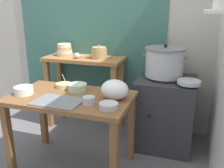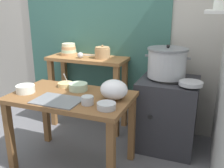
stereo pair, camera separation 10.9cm
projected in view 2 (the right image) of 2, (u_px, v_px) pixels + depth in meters
ground_plane at (66, 162)px, 2.50m from camera, size 9.00×9.00×0.00m
wall_back at (113, 22)px, 3.05m from camera, size 4.40×0.12×2.60m
prep_table at (71, 106)px, 2.30m from camera, size 1.10×0.66×0.72m
back_shelf_table at (88, 75)px, 3.08m from camera, size 0.96×0.40×0.90m
stove_block at (167, 113)px, 2.71m from camera, size 0.60×0.61×0.78m
steamer_pot at (167, 63)px, 2.57m from camera, size 0.46×0.41×0.34m
clay_pot at (102, 53)px, 2.92m from camera, size 0.18×0.18×0.16m
bowl_stack_enamel at (69, 50)px, 3.12m from camera, size 0.20×0.20×0.15m
ladle at (81, 55)px, 2.94m from camera, size 0.25×0.13×0.07m
serving_tray at (57, 100)px, 2.12m from camera, size 0.40×0.28×0.01m
plastic_bag at (114, 90)px, 2.15m from camera, size 0.24×0.21×0.17m
wide_pan at (191, 83)px, 2.34m from camera, size 0.22×0.22×0.04m
prep_bowl_0 at (25, 89)px, 2.32m from camera, size 0.17×0.17×0.07m
prep_bowl_1 at (65, 84)px, 2.50m from camera, size 0.15×0.15×0.14m
prep_bowl_2 at (78, 87)px, 2.38m from camera, size 0.18×0.18×0.07m
prep_bowl_3 at (87, 100)px, 2.05m from camera, size 0.10×0.10×0.07m
prep_bowl_4 at (106, 106)px, 1.96m from camera, size 0.15×0.15×0.05m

